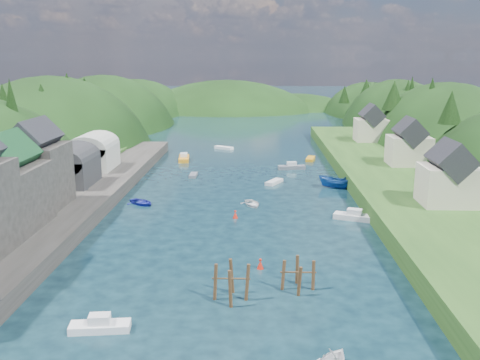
{
  "coord_description": "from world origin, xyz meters",
  "views": [
    {
      "loc": [
        2.36,
        -45.39,
        21.0
      ],
      "look_at": [
        0.0,
        28.0,
        4.0
      ],
      "focal_mm": 40.0,
      "sensor_mm": 36.0,
      "label": 1
    }
  ],
  "objects_px": {
    "channel_buoy_far": "(235,215)",
    "piling_cluster_far": "(298,278)",
    "channel_buoy_near": "(260,264)",
    "piling_cluster_near": "(231,285)"
  },
  "relations": [
    {
      "from": "piling_cluster_far",
      "to": "channel_buoy_near",
      "type": "distance_m",
      "value": 5.96
    },
    {
      "from": "channel_buoy_far",
      "to": "channel_buoy_near",
      "type": "bearing_deg",
      "value": -79.39
    },
    {
      "from": "piling_cluster_near",
      "to": "channel_buoy_far",
      "type": "distance_m",
      "value": 24.52
    },
    {
      "from": "channel_buoy_far",
      "to": "piling_cluster_far",
      "type": "bearing_deg",
      "value": -73.16
    },
    {
      "from": "piling_cluster_far",
      "to": "channel_buoy_far",
      "type": "xyz_separation_m",
      "value": [
        -6.7,
        22.12,
        -0.65
      ]
    },
    {
      "from": "channel_buoy_near",
      "to": "channel_buoy_far",
      "type": "relative_size",
      "value": 1.0
    },
    {
      "from": "piling_cluster_near",
      "to": "channel_buoy_near",
      "type": "height_order",
      "value": "piling_cluster_near"
    },
    {
      "from": "piling_cluster_far",
      "to": "channel_buoy_far",
      "type": "bearing_deg",
      "value": 106.84
    },
    {
      "from": "piling_cluster_far",
      "to": "channel_buoy_near",
      "type": "bearing_deg",
      "value": 125.64
    },
    {
      "from": "channel_buoy_near",
      "to": "channel_buoy_far",
      "type": "distance_m",
      "value": 17.6
    }
  ]
}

